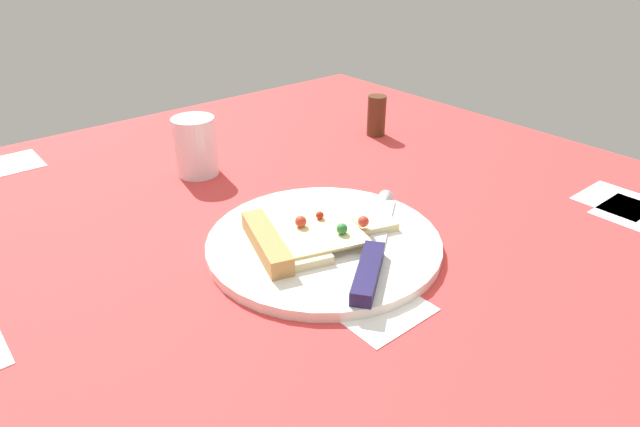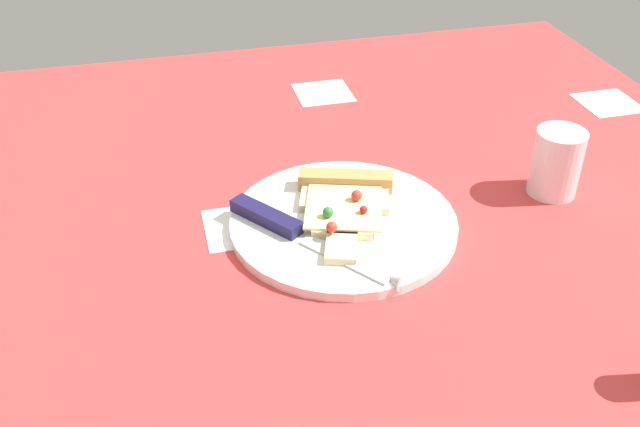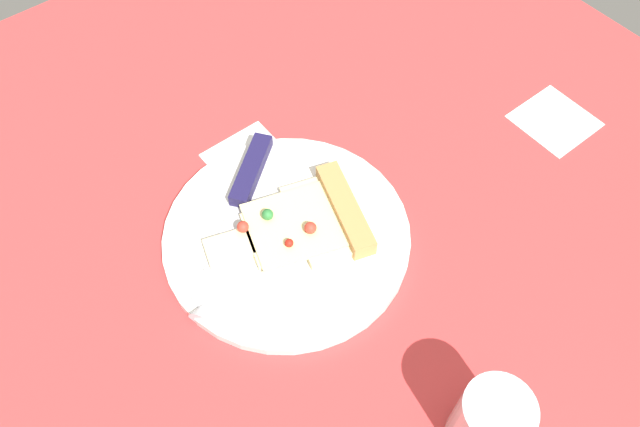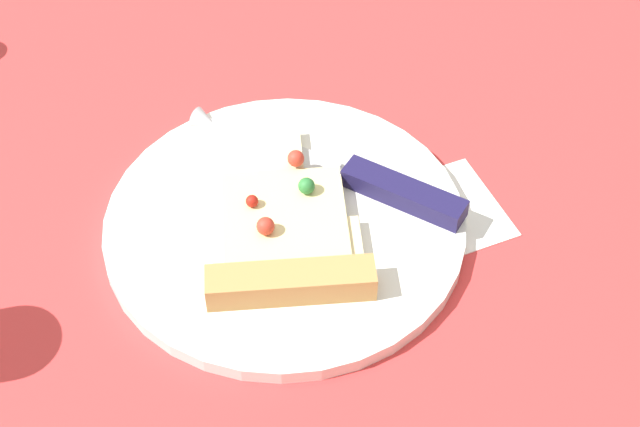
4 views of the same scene
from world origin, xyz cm
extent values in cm
cube|color=#D13838|center=(0.00, 0.00, -1.50)|extent=(116.01, 116.01, 3.00)
cube|color=white|center=(-40.68, 18.90, -0.10)|extent=(9.00, 9.00, 0.20)
cube|color=white|center=(-38.57, 22.51, -0.10)|extent=(9.00, 9.00, 0.20)
cube|color=white|center=(1.42, 14.11, -0.10)|extent=(9.00, 9.00, 0.20)
cube|color=white|center=(20.79, -48.78, -0.10)|extent=(9.00, 9.00, 0.20)
cylinder|color=white|center=(-1.73, 2.13, 0.61)|extent=(27.63, 27.63, 1.22)
cube|color=beige|center=(2.07, 0.89, 1.72)|extent=(9.11, 12.32, 1.00)
cube|color=beige|center=(-3.16, 2.59, 1.72)|extent=(7.55, 8.58, 1.00)
cube|color=beige|center=(-7.91, 4.14, 1.72)|extent=(6.06, 5.03, 1.00)
cube|color=#F2E099|center=(-0.78, 1.82, 2.37)|extent=(12.35, 11.84, 0.30)
cube|color=tan|center=(4.93, -0.03, 2.32)|extent=(6.18, 12.22, 2.20)
sphere|color=red|center=(0.34, 0.41, 3.19)|extent=(1.35, 1.35, 1.35)
sphere|color=red|center=(-5.64, 4.66, 3.18)|extent=(1.32, 1.32, 1.32)
sphere|color=#2D7A38|center=(-2.60, 4.31, 3.16)|extent=(1.29, 1.29, 1.29)
sphere|color=#B21E14|center=(-2.89, 0.19, 3.00)|extent=(0.96, 0.96, 0.96)
cube|color=silver|center=(-9.47, 4.09, 1.37)|extent=(10.79, 8.82, 0.30)
cone|color=silver|center=(-14.26, 0.48, 1.37)|extent=(2.80, 2.80, 2.00)
cube|color=#1E1947|center=(0.12, 11.31, 2.02)|extent=(9.31, 7.77, 1.60)
cylinder|color=white|center=(-0.68, -26.42, 4.41)|extent=(6.33, 6.33, 8.83)
cylinder|color=#4C2D19|center=(-33.58, -21.07, 3.58)|extent=(3.29, 3.29, 7.16)
camera|label=1|loc=(33.37, 43.53, 34.12)|focal=30.25mm
camera|label=2|loc=(-69.65, 22.28, 50.92)|focal=40.12mm
camera|label=3|loc=(-21.81, -29.15, 60.38)|focal=35.22mm
camera|label=4|loc=(44.06, -14.31, 56.15)|focal=54.07mm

